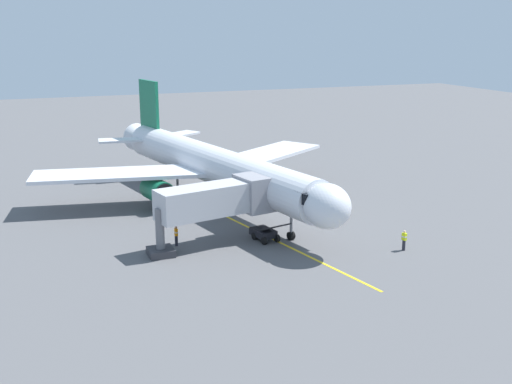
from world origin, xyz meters
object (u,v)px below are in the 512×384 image
object	(u,v)px
airplane	(212,165)
ground_crew_wing_walker	(346,204)
ground_crew_marshaller	(404,240)
belt_loader_near_nose	(265,232)
ground_crew_loader	(176,235)
jet_bridge	(221,200)

from	to	relation	value
airplane	ground_crew_wing_walker	world-z (taller)	airplane
ground_crew_marshaller	belt_loader_near_nose	xyz separation A→B (m)	(9.62, -6.35, -0.17)
ground_crew_loader	belt_loader_near_nose	xyz separation A→B (m)	(-7.39, 1.43, -0.17)
airplane	ground_crew_loader	xyz separation A→B (m)	(6.68, 11.47, -3.12)
belt_loader_near_nose	jet_bridge	bearing A→B (deg)	-11.72
airplane	jet_bridge	xyz separation A→B (m)	(2.91, 12.15, -0.24)
jet_bridge	ground_crew_marshaller	world-z (taller)	jet_bridge
ground_crew_wing_walker	belt_loader_near_nose	xyz separation A→B (m)	(10.47, 4.80, -0.17)
ground_crew_loader	belt_loader_near_nose	bearing A→B (deg)	169.02
airplane	jet_bridge	bearing A→B (deg)	76.51
jet_bridge	belt_loader_near_nose	distance (m)	4.79
ground_crew_marshaller	airplane	bearing A→B (deg)	-61.80
jet_bridge	ground_crew_loader	distance (m)	4.79
ground_crew_marshaller	ground_crew_wing_walker	bearing A→B (deg)	-94.37
airplane	ground_crew_marshaller	xyz separation A→B (m)	(-10.32, 19.25, -3.12)
airplane	ground_crew_marshaller	world-z (taller)	airplane
jet_bridge	ground_crew_wing_walker	bearing A→B (deg)	-163.97
jet_bridge	ground_crew_loader	size ratio (longest dim) A/B	6.73
ground_crew_loader	belt_loader_near_nose	world-z (taller)	belt_loader_near_nose
jet_bridge	ground_crew_loader	xyz separation A→B (m)	(3.77, -0.68, -2.88)
ground_crew_marshaller	ground_crew_loader	xyz separation A→B (m)	(17.00, -7.78, 0.00)
airplane	belt_loader_near_nose	world-z (taller)	airplane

